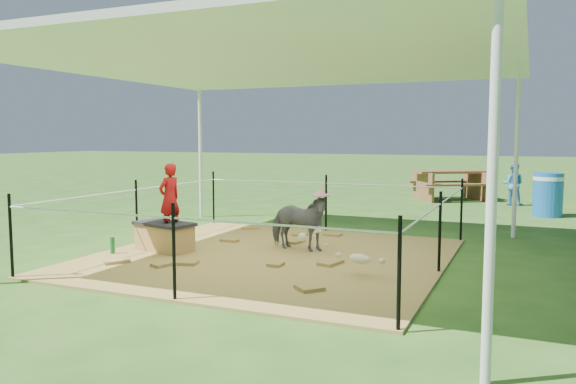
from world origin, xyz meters
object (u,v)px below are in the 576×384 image
at_px(green_bottle, 113,245).
at_px(distant_person, 513,184).
at_px(pony, 298,222).
at_px(straw_bale, 165,238).
at_px(picnic_table_near, 450,185).
at_px(trash_barrel, 548,195).
at_px(foal, 360,256).
at_px(woman, 169,191).

xyz_separation_m(green_bottle, distant_person, (4.93, 8.46, 0.37)).
bearing_deg(pony, straw_bale, 119.43).
distance_m(pony, picnic_table_near, 7.88).
xyz_separation_m(pony, trash_barrel, (3.36, 5.44, 0.02)).
bearing_deg(trash_barrel, foal, -108.05).
bearing_deg(trash_barrel, distant_person, 111.86).
bearing_deg(green_bottle, picnic_table_near, 69.58).
bearing_deg(distant_person, green_bottle, 63.27).
relative_size(trash_barrel, distant_person, 0.89).
height_order(pony, picnic_table_near, pony).
distance_m(woman, green_bottle, 1.09).
distance_m(woman, trash_barrel, 7.99).
relative_size(pony, picnic_table_near, 0.52).
height_order(green_bottle, trash_barrel, trash_barrel).
bearing_deg(woman, distant_person, 164.83).
height_order(woman, distant_person, woman).
bearing_deg(pony, trash_barrel, -26.39).
distance_m(foal, distant_person, 8.45).
height_order(trash_barrel, distant_person, distant_person).
bearing_deg(foal, trash_barrel, 93.75).
distance_m(woman, distant_person, 9.09).
xyz_separation_m(green_bottle, trash_barrel, (5.65, 6.66, 0.31)).
bearing_deg(picnic_table_near, straw_bale, -139.83).
distance_m(picnic_table_near, distant_person, 1.67).
distance_m(foal, picnic_table_near, 8.91).
distance_m(pony, distant_person, 7.70).
relative_size(green_bottle, foal, 0.27).
bearing_deg(trash_barrel, green_bottle, -130.28).
relative_size(straw_bale, foal, 0.98).
distance_m(trash_barrel, picnic_table_near, 3.29).
relative_size(straw_bale, trash_barrel, 0.90).
distance_m(straw_bale, picnic_table_near, 9.04).
height_order(woman, pony, woman).
relative_size(straw_bale, pony, 0.86).
relative_size(woman, trash_barrel, 1.08).
xyz_separation_m(woman, green_bottle, (-0.65, -0.45, -0.74)).
bearing_deg(picnic_table_near, woman, -139.22).
bearing_deg(picnic_table_near, trash_barrel, -77.82).
distance_m(pony, trash_barrel, 6.39).
distance_m(green_bottle, foal, 3.52).
height_order(pony, foal, pony).
height_order(green_bottle, picnic_table_near, picnic_table_near).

